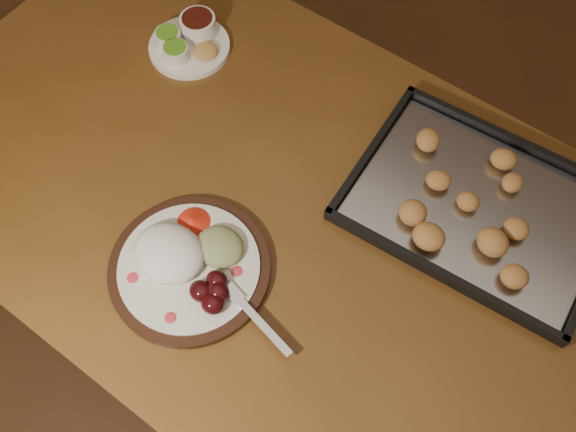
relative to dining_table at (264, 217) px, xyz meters
The scene contains 5 objects.
ground 0.67m from the dining_table, ahead, with size 4.00×4.00×0.00m, color brown.
dining_table is the anchor object (origin of this frame).
dinner_plate 0.23m from the dining_table, 95.37° to the right, with size 0.39×0.29×0.07m.
condiment_saucer 0.42m from the dining_table, 148.56° to the left, with size 0.18×0.18×0.06m.
baking_tray 0.43m from the dining_table, 30.06° to the left, with size 0.49×0.37×0.05m.
Camera 1 is at (0.25, -0.50, 1.82)m, focal length 40.00 mm.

